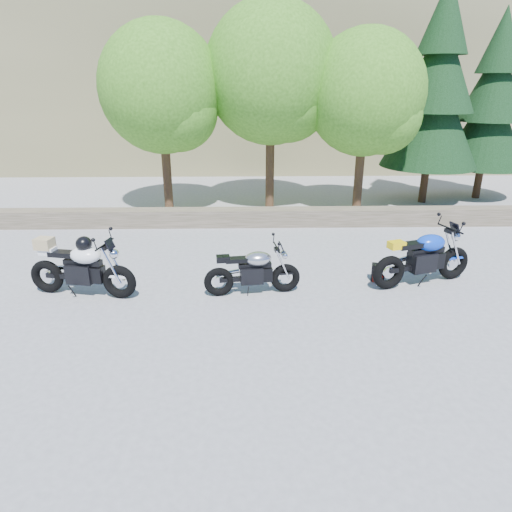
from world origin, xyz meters
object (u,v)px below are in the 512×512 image
Objects in this scene: white_bike at (81,267)px; backpack at (378,273)px; silver_bike at (253,272)px; blue_bike at (424,258)px.

backpack is at bearing 16.37° from white_bike.
silver_bike is at bearing 10.86° from white_bike.
silver_bike is 5.21× the size of backpack.
white_bike is at bearing 172.77° from silver_bike.
backpack is (-0.86, 0.16, -0.39)m from blue_bike.
silver_bike reaches higher than backpack.
white_bike reaches higher than silver_bike.
blue_bike is at bearing -0.39° from silver_bike.
blue_bike is (6.85, 0.41, -0.04)m from white_bike.
backpack is at bearing 5.10° from silver_bike.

